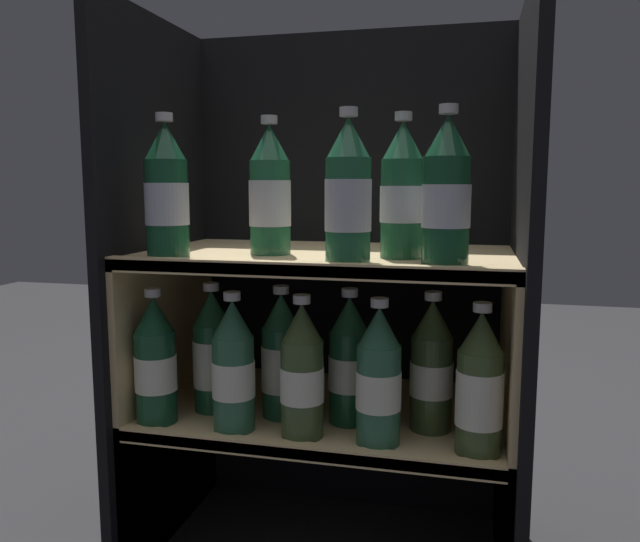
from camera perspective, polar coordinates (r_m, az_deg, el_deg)
fridge_back_wall at (r=1.35m, az=2.72°, el=-0.53°), size 0.70×0.02×1.02m
fridge_side_left at (r=1.27m, az=-14.42°, el=-1.33°), size 0.02×0.44×1.02m
fridge_side_right at (r=1.12m, az=17.86°, el=-2.61°), size 0.02×0.44×1.02m
shelf_lower at (r=1.22m, az=0.58°, el=-15.00°), size 0.66×0.40×0.30m
shelf_upper at (r=1.16m, az=0.63°, el=-6.16°), size 0.66×0.40×0.59m
bottle_upper_front_0 at (r=1.08m, az=-13.84°, el=6.85°), size 0.07×0.07×0.24m
bottle_upper_front_1 at (r=0.97m, az=2.59°, el=6.95°), size 0.07×0.07×0.24m
bottle_upper_front_2 at (r=0.96m, az=11.48°, el=6.84°), size 0.07×0.07×0.24m
bottle_upper_back_0 at (r=1.09m, az=-4.60°, el=7.03°), size 0.07×0.07×0.24m
bottle_upper_back_1 at (r=1.04m, az=7.52°, el=7.01°), size 0.07×0.07×0.24m
bottle_lower_front_0 at (r=1.14m, az=-14.82°, el=-8.14°), size 0.07×0.07×0.24m
bottle_lower_front_1 at (r=1.08m, az=-7.93°, el=-8.85°), size 0.07×0.07×0.24m
bottle_lower_front_2 at (r=1.04m, az=-1.66°, el=-9.37°), size 0.07×0.07×0.24m
bottle_lower_front_3 at (r=1.01m, az=5.38°, el=-9.85°), size 0.07×0.07×0.24m
bottle_lower_front_4 at (r=1.01m, az=14.39°, el=-10.31°), size 0.07×0.07×0.24m
bottle_lower_back_0 at (r=1.17m, az=-9.78°, el=-7.53°), size 0.07×0.07×0.24m
bottle_lower_back_1 at (r=1.13m, az=-3.53°, el=-8.03°), size 0.07×0.07×0.24m
bottle_lower_back_2 at (r=1.10m, az=2.70°, el=-8.39°), size 0.07×0.07×0.24m
bottle_lower_back_3 at (r=1.08m, az=10.16°, el=-8.76°), size 0.07×0.07×0.24m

